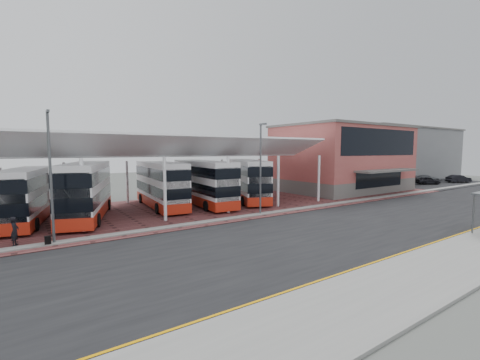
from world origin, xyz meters
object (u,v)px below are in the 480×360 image
Objects in this scene: carpark_car_c at (459,179)px; carpark_car_b at (427,179)px; terminal at (343,158)px; bus_3 at (161,185)px; bus_1 at (27,196)px; carpark_car_a at (427,180)px; pedestrian at (15,231)px; bus_5 at (247,180)px; bus_2 at (87,191)px; bus_4 at (204,183)px.

carpark_car_b is at bearing 69.46° from carpark_car_c.
terminal is 1.65× the size of bus_3.
bus_1 is 2.56× the size of carpark_car_c.
pedestrian is at bearing 124.55° from carpark_car_a.
carpark_car_c is at bearing -80.89° from carpark_car_b.
bus_1 is (-38.19, 0.04, -2.48)m from terminal.
bus_3 reaches higher than carpark_car_b.
bus_1 is at bearing -159.14° from bus_5.
carpark_car_a is 4.65m from carpark_car_b.
bus_2 is 1.03× the size of bus_3.
bus_4 is (11.25, 0.52, -0.02)m from bus_2.
carpark_car_a is 0.90× the size of carpark_car_b.
carpark_car_a is (17.88, -3.47, -3.93)m from terminal.
bus_4 is 6.50× the size of pedestrian.
bus_2 is at bearing 118.24° from carpark_car_a.
bus_3 is 2.92× the size of carpark_car_a.
terminal reaches higher than pedestrian.
bus_3 is 2.69× the size of carpark_car_c.
bus_3 is 6.40× the size of pedestrian.
bus_3 reaches higher than bus_1.
bus_4 is at bearing 116.70° from carpark_car_a.
carpark_car_b is (39.33, -1.11, -1.65)m from bus_5.
carpark_car_a is 7.86m from carpark_car_c.
bus_4 is 5.53m from bus_5.
carpark_car_a is (40.66, -3.18, -1.62)m from bus_4.
bus_5 is (5.53, -0.06, -0.00)m from bus_4.
terminal is at bearing -65.38° from pedestrian.
terminal is 4.82× the size of carpark_car_a.
carpark_car_b is (49.06, -2.38, -1.61)m from bus_3.
terminal is 17.42m from bus_5.
carpark_car_b is at bearing -70.28° from pedestrian.
bus_1 is at bearing -176.65° from bus_4.
bus_4 is (4.20, -1.21, 0.04)m from bus_3.
terminal is at bearing 12.73° from bus_1.
bus_5 is (-17.26, -0.34, -2.31)m from terminal.
carpark_car_a is at bearing 9.21° from bus_1.
terminal is 18.63m from carpark_car_a.
bus_1 is at bearing -169.91° from bus_3.
pedestrian is at bearing -141.50° from bus_3.
carpark_car_c is at bearing -0.96° from bus_3.
carpark_car_a is (35.13, -3.12, -1.61)m from bus_5.
bus_3 reaches higher than pedestrian.
bus_3 reaches higher than carpark_car_c.
carpark_car_b is (44.85, -1.17, -1.65)m from bus_4.
carpark_car_b is 1.02× the size of carpark_car_c.
bus_1 is 2.51× the size of carpark_car_b.
carpark_car_b is (56.11, -0.64, -1.67)m from bus_2.
terminal is at bearing 19.42° from bus_2.
terminal reaches higher than carpark_car_c.
bus_1 is 0.94× the size of bus_5.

